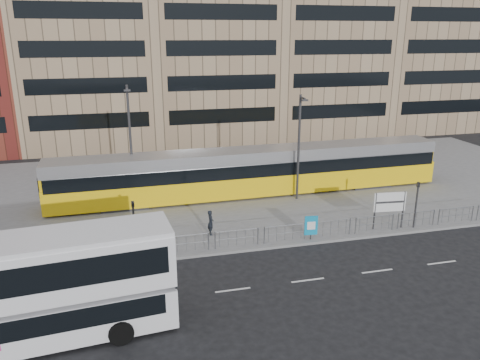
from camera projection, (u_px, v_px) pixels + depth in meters
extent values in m
plane|color=black|center=(250.00, 251.00, 27.49)|extent=(120.00, 120.00, 0.00)
cube|color=slate|center=(212.00, 188.00, 38.58)|extent=(64.00, 24.00, 0.15)
cube|color=gray|center=(250.00, 250.00, 27.52)|extent=(64.00, 0.25, 0.17)
cube|color=#9D8365|center=(88.00, 45.00, 53.36)|extent=(14.00, 16.00, 22.00)
cube|color=#9D8365|center=(209.00, 36.00, 56.31)|extent=(14.00, 16.00, 24.00)
cube|color=#9D8365|center=(316.00, 48.00, 60.01)|extent=(14.00, 16.00, 21.00)
cube|color=#9D8365|center=(413.00, 39.00, 62.96)|extent=(14.00, 16.00, 23.00)
cylinder|color=gray|center=(280.00, 226.00, 28.06)|extent=(32.00, 0.05, 0.05)
cylinder|color=gray|center=(280.00, 234.00, 28.21)|extent=(32.00, 0.04, 0.04)
cube|color=white|center=(290.00, 283.00, 24.02)|extent=(62.00, 0.12, 0.01)
cube|color=white|center=(33.00, 319.00, 19.09)|extent=(11.72, 3.73, 1.78)
cube|color=white|center=(25.00, 270.00, 18.43)|extent=(11.72, 3.73, 2.20)
cube|color=white|center=(21.00, 244.00, 18.09)|extent=(11.71, 3.62, 0.31)
cube|color=black|center=(45.00, 307.00, 19.13)|extent=(9.64, 3.57, 0.89)
cube|color=black|center=(25.00, 266.00, 18.37)|extent=(11.10, 3.71, 1.15)
cylinder|color=black|center=(121.00, 333.00, 19.12)|extent=(1.07, 0.41, 1.05)
cylinder|color=black|center=(115.00, 300.00, 21.52)|extent=(1.07, 0.41, 1.05)
cube|color=yellow|center=(253.00, 181.00, 36.63)|extent=(30.73, 3.48, 1.75)
cube|color=black|center=(253.00, 166.00, 36.27)|extent=(30.29, 3.52, 0.99)
cube|color=#AEAFB4|center=(253.00, 155.00, 35.99)|extent=(30.73, 3.25, 0.88)
cube|color=yellow|center=(417.00, 160.00, 40.08)|extent=(1.36, 2.49, 2.85)
cube|color=yellow|center=(52.00, 188.00, 32.75)|extent=(1.36, 2.49, 2.85)
cylinder|color=#2D2D30|center=(253.00, 171.00, 36.39)|extent=(2.66, 2.66, 3.29)
cube|color=#2D2D30|center=(365.00, 181.00, 39.32)|extent=(3.34, 2.82, 0.55)
cube|color=#2D2D30|center=(124.00, 202.00, 34.40)|extent=(3.34, 2.82, 0.55)
cylinder|color=#2D2D30|center=(375.00, 211.00, 29.88)|extent=(0.11, 0.11, 2.45)
cylinder|color=#2D2D30|center=(403.00, 210.00, 30.15)|extent=(0.11, 0.11, 2.45)
cube|color=white|center=(390.00, 202.00, 29.84)|extent=(2.13, 0.30, 1.28)
cylinder|color=#2D2D30|center=(311.00, 233.00, 28.61)|extent=(0.06, 0.06, 0.82)
cube|color=#0D89BE|center=(311.00, 225.00, 28.46)|extent=(0.82, 0.15, 1.23)
cube|color=white|center=(311.00, 226.00, 28.42)|extent=(0.51, 0.06, 0.51)
imported|color=black|center=(211.00, 223.00, 29.21)|extent=(0.40, 0.59, 1.60)
cylinder|color=#2D2D30|center=(134.00, 228.00, 26.67)|extent=(0.12, 0.12, 3.00)
imported|color=#2D2D30|center=(133.00, 210.00, 26.34)|extent=(0.19, 0.22, 1.00)
cylinder|color=#2D2D30|center=(416.00, 206.00, 30.05)|extent=(0.12, 0.12, 3.00)
imported|color=#2D2D30|center=(418.00, 190.00, 29.73)|extent=(0.19, 0.22, 1.00)
cylinder|color=#2D2D30|center=(131.00, 145.00, 34.16)|extent=(0.18, 0.18, 8.65)
cylinder|color=#2D2D30|center=(127.00, 88.00, 32.56)|extent=(0.14, 0.90, 0.14)
cube|color=#2D2D30|center=(127.00, 90.00, 32.17)|extent=(0.45, 0.20, 0.12)
cylinder|color=#2D2D30|center=(299.00, 148.00, 34.67)|extent=(0.18, 0.18, 7.92)
cylinder|color=#2D2D30|center=(303.00, 98.00, 33.18)|extent=(0.14, 0.90, 0.14)
cube|color=#2D2D30|center=(305.00, 100.00, 32.79)|extent=(0.45, 0.20, 0.12)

